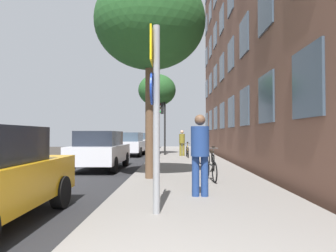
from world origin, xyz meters
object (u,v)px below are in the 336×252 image
(tree_near, at_px, (150,23))
(car_2, at_px, (130,144))
(pedestrian_1, at_px, (182,141))
(tree_far, at_px, (157,91))
(bicycle_1, at_px, (213,160))
(bicycle_2, at_px, (204,157))
(bicycle_3, at_px, (187,151))
(sign_post, at_px, (155,103))
(bicycle_0, at_px, (211,169))
(pedestrian_0, at_px, (200,149))
(car_3, at_px, (141,141))
(car_1, at_px, (101,150))
(traffic_light, at_px, (163,118))

(tree_near, height_order, car_2, tree_near)
(pedestrian_1, bearing_deg, tree_far, 140.04)
(tree_far, xyz_separation_m, bicycle_1, (2.74, -9.26, -4.01))
(bicycle_2, relative_size, bicycle_3, 0.93)
(sign_post, bearing_deg, bicycle_3, 85.25)
(bicycle_0, xyz_separation_m, pedestrian_0, (-0.52, -2.43, 0.69))
(sign_post, bearing_deg, tree_far, 93.11)
(sign_post, relative_size, pedestrian_0, 1.81)
(bicycle_1, height_order, car_3, car_3)
(pedestrian_0, bearing_deg, tree_near, 115.39)
(bicycle_0, height_order, car_1, car_1)
(bicycle_0, distance_m, bicycle_1, 2.93)
(tree_far, height_order, car_1, tree_far)
(bicycle_3, bearing_deg, car_1, -124.70)
(bicycle_0, bearing_deg, bicycle_3, 91.87)
(bicycle_2, xyz_separation_m, car_3, (-4.55, 15.87, 0.37))
(bicycle_0, xyz_separation_m, bicycle_3, (-0.31, 9.46, 0.02))
(tree_near, relative_size, car_1, 1.46)
(pedestrian_0, bearing_deg, bicycle_0, 77.99)
(traffic_light, relative_size, bicycle_0, 2.18)
(tree_far, bearing_deg, bicycle_2, -71.49)
(traffic_light, relative_size, tree_near, 0.56)
(bicycle_0, height_order, pedestrian_1, pedestrian_1)
(car_2, bearing_deg, traffic_light, -11.56)
(car_1, relative_size, car_3, 1.09)
(sign_post, relative_size, car_1, 0.74)
(tree_near, height_order, bicycle_1, tree_near)
(bicycle_0, relative_size, pedestrian_1, 1.00)
(sign_post, distance_m, car_2, 16.38)
(tree_far, xyz_separation_m, pedestrian_1, (1.70, -1.42, -3.43))
(sign_post, height_order, bicycle_2, sign_post)
(bicycle_3, bearing_deg, tree_near, -99.71)
(tree_far, distance_m, car_1, 9.32)
(pedestrian_1, relative_size, car_1, 0.37)
(bicycle_3, bearing_deg, bicycle_0, -88.13)
(sign_post, bearing_deg, pedestrian_0, 59.36)
(tree_near, distance_m, pedestrian_0, 4.99)
(bicycle_0, distance_m, car_1, 5.70)
(car_1, height_order, car_2, same)
(pedestrian_1, distance_m, car_3, 10.42)
(sign_post, height_order, car_2, sign_post)
(bicycle_0, bearing_deg, pedestrian_1, 93.21)
(tree_near, height_order, tree_far, tree_near)
(tree_far, relative_size, pedestrian_0, 3.06)
(bicycle_3, bearing_deg, car_3, 110.01)
(car_2, height_order, car_3, same)
(car_1, bearing_deg, tree_far, 77.00)
(tree_far, bearing_deg, bicycle_0, -79.29)
(tree_far, xyz_separation_m, car_2, (-1.88, -0.02, -3.65))
(bicycle_1, distance_m, pedestrian_1, 7.93)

